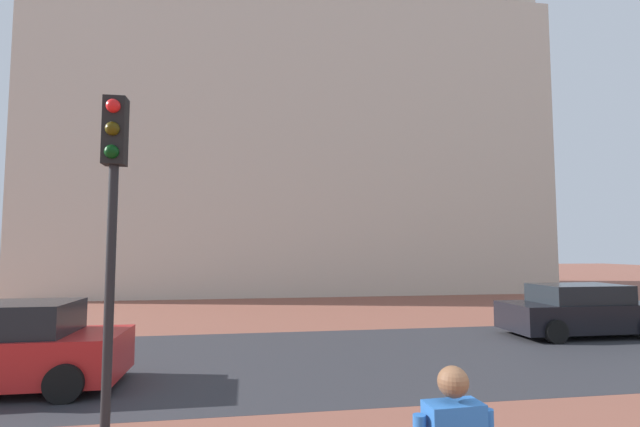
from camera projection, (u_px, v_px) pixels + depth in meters
ground_plane at (325, 347)px, 11.93m from camera, size 120.00×120.00×0.00m
street_asphalt_strip at (334, 358)px, 10.74m from camera, size 120.00×6.96×0.00m
landmark_building at (296, 128)px, 30.14m from camera, size 29.77×11.24×32.09m
car_red at (3, 349)px, 8.28m from camera, size 4.16×1.96×1.57m
car_black at (579, 311)px, 13.52m from camera, size 4.44×2.05×1.50m
traffic_light_pole at (112, 200)px, 5.91m from camera, size 0.28×0.34×4.55m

